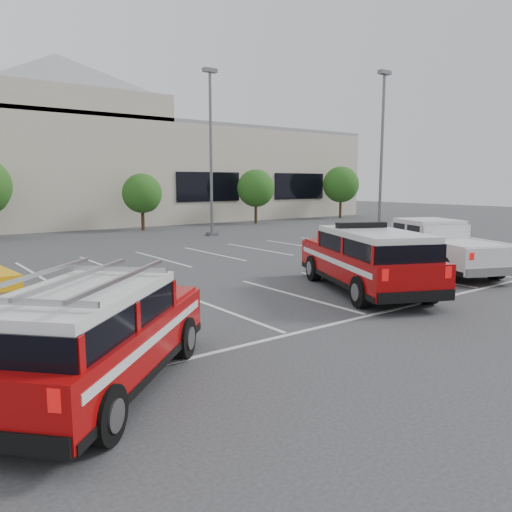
{
  "coord_description": "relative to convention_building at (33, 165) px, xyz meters",
  "views": [
    {
      "loc": [
        -9.75,
        -11.01,
        3.38
      ],
      "look_at": [
        -0.33,
        1.55,
        1.05
      ],
      "focal_mm": 35.0,
      "sensor_mm": 36.0,
      "label": 1
    }
  ],
  "objects": [
    {
      "name": "ground",
      "position": [
        -0.18,
        -31.86,
        -4.72
      ],
      "size": [
        120.0,
        120.0,
        0.0
      ],
      "primitive_type": "plane",
      "color": "#313133",
      "rests_on": "ground"
    },
    {
      "name": "stall_markings",
      "position": [
        -0.18,
        -27.36,
        -4.71
      ],
      "size": [
        23.0,
        15.0,
        0.01
      ],
      "primitive_type": "cube",
      "color": "silver",
      "rests_on": "ground"
    },
    {
      "name": "convention_building",
      "position": [
        0.0,
        0.0,
        0.0
      ],
      "size": [
        60.0,
        16.99,
        13.2
      ],
      "color": "beige",
      "rests_on": "ground"
    },
    {
      "name": "tree_mid_right",
      "position": [
        4.91,
        -9.82,
        -2.22
      ],
      "size": [
        2.77,
        2.77,
        3.99
      ],
      "color": "#3F2B19",
      "rests_on": "ground"
    },
    {
      "name": "tree_right",
      "position": [
        14.91,
        -9.82,
        -1.95
      ],
      "size": [
        3.07,
        3.07,
        4.42
      ],
      "color": "#3F2B19",
      "rests_on": "ground"
    },
    {
      "name": "tree_far_right",
      "position": [
        24.91,
        -9.82,
        -1.68
      ],
      "size": [
        3.37,
        3.37,
        4.85
      ],
      "color": "#3F2B19",
      "rests_on": "ground"
    },
    {
      "name": "light_pole_mid",
      "position": [
        6.82,
        -15.86,
        0.47
      ],
      "size": [
        0.9,
        0.6,
        10.24
      ],
      "color": "#59595E",
      "rests_on": "ground"
    },
    {
      "name": "light_pole_right",
      "position": [
        15.82,
        -21.86,
        0.47
      ],
      "size": [
        0.9,
        0.6,
        10.24
      ],
      "color": "#59595E",
      "rests_on": "ground"
    },
    {
      "name": "fire_chief_suv",
      "position": [
        1.92,
        -32.79,
        -3.85
      ],
      "size": [
        4.49,
        6.41,
        2.12
      ],
      "rotation": [
        0.0,
        0.0,
        -0.42
      ],
      "color": "#970708",
      "rests_on": "ground"
    },
    {
      "name": "white_pickup",
      "position": [
        6.95,
        -31.85,
        -3.94
      ],
      "size": [
        4.45,
        6.69,
        1.94
      ],
      "rotation": [
        0.0,
        0.0,
        -0.39
      ],
      "color": "silver",
      "rests_on": "ground"
    },
    {
      "name": "ladder_suv",
      "position": [
        -7.38,
        -35.13,
        -3.91
      ],
      "size": [
        5.08,
        4.97,
        2.01
      ],
      "rotation": [
        0.0,
        0.0,
        -0.81
      ],
      "color": "#970708",
      "rests_on": "ground"
    }
  ]
}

